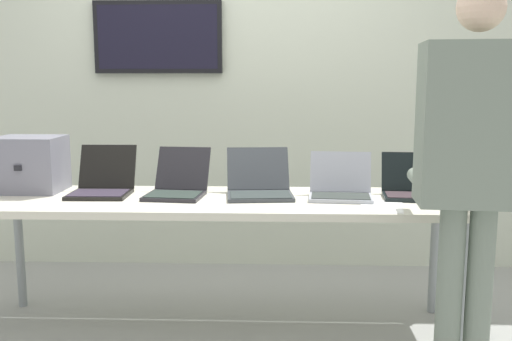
# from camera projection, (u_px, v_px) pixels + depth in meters

# --- Properties ---
(ground) EXTENTS (8.00, 8.00, 0.04)m
(ground) POSITION_uv_depth(u_px,v_px,m) (221.00, 330.00, 3.19)
(ground) COLOR #9B9C97
(back_wall) EXTENTS (8.00, 0.11, 2.53)m
(back_wall) POSITION_uv_depth(u_px,v_px,m) (232.00, 93.00, 4.10)
(back_wall) COLOR beige
(back_wall) RESTS_ON ground
(workbench) EXTENTS (2.68, 0.70, 0.73)m
(workbench) POSITION_uv_depth(u_px,v_px,m) (219.00, 207.00, 3.08)
(workbench) COLOR beige
(workbench) RESTS_ON ground
(equipment_box) EXTENTS (0.37, 0.31, 0.31)m
(equipment_box) POSITION_uv_depth(u_px,v_px,m) (30.00, 164.00, 3.25)
(equipment_box) COLOR slate
(equipment_box) RESTS_ON workbench
(laptop_station_0) EXTENTS (0.33, 0.37, 0.26)m
(laptop_station_0) POSITION_uv_depth(u_px,v_px,m) (103.00, 183.00, 3.18)
(laptop_station_0) COLOR black
(laptop_station_0) RESTS_ON workbench
(laptop_station_1) EXTENTS (0.34, 0.41, 0.25)m
(laptop_station_1) POSITION_uv_depth(u_px,v_px,m) (178.00, 185.00, 3.14)
(laptop_station_1) COLOR #242327
(laptop_station_1) RESTS_ON workbench
(laptop_station_2) EXTENTS (0.39, 0.43, 0.25)m
(laptop_station_2) POSITION_uv_depth(u_px,v_px,m) (259.00, 185.00, 3.14)
(laptop_station_2) COLOR #383C41
(laptop_station_2) RESTS_ON workbench
(laptop_station_3) EXTENTS (0.36, 0.33, 0.24)m
(laptop_station_3) POSITION_uv_depth(u_px,v_px,m) (340.00, 187.00, 3.08)
(laptop_station_3) COLOR #ABAEBB
(laptop_station_3) RESTS_ON workbench
(laptop_station_4) EXTENTS (0.41, 0.34, 0.23)m
(laptop_station_4) POSITION_uv_depth(u_px,v_px,m) (418.00, 187.00, 3.10)
(laptop_station_4) COLOR black
(laptop_station_4) RESTS_ON workbench
(person) EXTENTS (0.47, 0.62, 1.75)m
(person) POSITION_uv_depth(u_px,v_px,m) (472.00, 153.00, 2.36)
(person) COLOR gray
(person) RESTS_ON ground
(paper_sheet) EXTENTS (0.26, 0.33, 0.00)m
(paper_sheet) POSITION_uv_depth(u_px,v_px,m) (382.00, 206.00, 2.87)
(paper_sheet) COLOR white
(paper_sheet) RESTS_ON workbench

